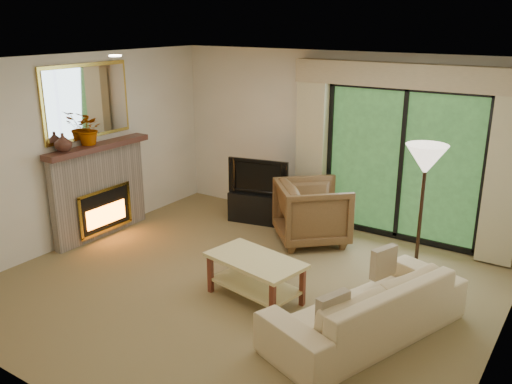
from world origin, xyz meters
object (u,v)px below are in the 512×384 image
Objects in this scene: media_console at (260,207)px; armchair at (312,212)px; coffee_table at (255,278)px; sofa at (366,306)px.

armchair is (1.05, -0.27, 0.20)m from media_console.
coffee_table is at bearing -70.13° from media_console.
armchair is at bearing -119.25° from sofa.
armchair is 0.88× the size of coffee_table.
armchair is at bearing 107.87° from coffee_table.
sofa is 1.98× the size of coffee_table.
media_console is 0.85× the size of coffee_table.
coffee_table is at bearing 144.76° from armchair.
armchair reaches higher than sofa.
sofa is at bearing -50.57° from media_console.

